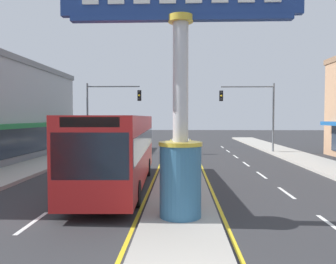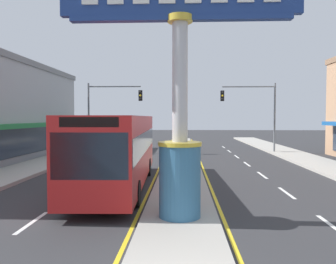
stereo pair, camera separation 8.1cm
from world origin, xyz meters
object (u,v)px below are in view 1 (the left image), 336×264
object	(u,v)px
traffic_light_right_side	(253,105)
sedan_near_right_lane	(100,149)
traffic_light_left_side	(107,105)
bus_far_right_lane	(118,146)
district_sign	(181,92)

from	to	relation	value
traffic_light_right_side	sedan_near_right_lane	xyz separation A→B (m)	(-12.58, -4.71, -3.46)
traffic_light_left_side	bus_far_right_lane	world-z (taller)	traffic_light_left_side
traffic_light_left_side	sedan_near_right_lane	distance (m)	5.34
traffic_light_right_side	bus_far_right_lane	bearing A→B (deg)	-122.11
district_sign	traffic_light_left_side	world-z (taller)	district_sign
district_sign	traffic_light_right_side	bearing A→B (deg)	71.99
district_sign	bus_far_right_lane	xyz separation A→B (m)	(-2.84, 5.00, -2.12)
sedan_near_right_lane	bus_far_right_lane	world-z (taller)	bus_far_right_lane
sedan_near_right_lane	district_sign	bearing A→B (deg)	-67.79
traffic_light_left_side	sedan_near_right_lane	size ratio (longest dim) A/B	1.41
traffic_light_right_side	sedan_near_right_lane	distance (m)	13.87
traffic_light_left_side	bus_far_right_lane	bearing A→B (deg)	-75.75
sedan_near_right_lane	traffic_light_left_side	bearing A→B (deg)	93.97
district_sign	traffic_light_left_side	bearing A→B (deg)	108.59
traffic_light_right_side	bus_far_right_lane	xyz separation A→B (m)	(-9.27, -14.78, -2.38)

